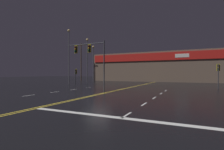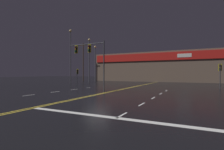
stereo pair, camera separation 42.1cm
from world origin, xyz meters
name	(u,v)px [view 2 (the right image)]	position (x,y,z in m)	size (l,w,h in m)	color
ground_plane	(97,94)	(0.00, 0.00, 0.00)	(200.00, 200.00, 0.00)	black
road_markings	(99,97)	(1.26, -1.71, 0.00)	(17.27, 60.00, 0.01)	gold
traffic_signal_median	(89,54)	(-2.37, 2.12, 4.59)	(5.02, 0.36, 6.00)	#38383D
traffic_signal_corner_northwest	(77,73)	(-11.79, 12.04, 2.25)	(0.42, 0.36, 3.07)	#38383D
traffic_signal_corner_northeast	(220,71)	(12.19, 12.95, 2.60)	(0.42, 0.36, 3.54)	#38383D
streetlight_near_right	(70,50)	(-15.81, 14.93, 7.34)	(0.56, 0.56, 11.86)	#59595E
streetlight_median_approach	(89,55)	(-14.38, 20.16, 6.70)	(0.56, 0.56, 10.68)	#59595E
streetlight_far_left	(95,59)	(-15.21, 24.32, 6.10)	(0.56, 0.56, 9.58)	#59595E
building_backdrop	(161,67)	(0.00, 35.23, 4.00)	(37.07, 10.23, 7.98)	brown
utility_pole_row	(155,59)	(-0.06, 27.50, 5.78)	(45.05, 0.26, 11.23)	#4C3828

